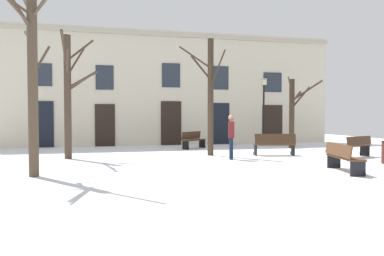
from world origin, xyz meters
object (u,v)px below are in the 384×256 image
at_px(tree_right_of_center, 69,92).
at_px(bench_back_to_back_left, 193,140).
at_px(tree_left_of_center, 293,111).
at_px(tree_foreground, 210,95).
at_px(bench_by_litter_bin, 343,157).
at_px(bench_far_corner, 356,146).
at_px(bench_near_center_tree, 275,144).
at_px(streetlamp, 264,104).
at_px(tree_center, 32,74).
at_px(person_crossing_plaza, 231,134).

bearing_deg(tree_right_of_center, bench_back_to_back_left, 29.23).
height_order(tree_left_of_center, tree_foreground, tree_foreground).
distance_m(tree_foreground, bench_back_to_back_left, 3.97).
bearing_deg(bench_back_to_back_left, tree_foreground, -130.89).
relative_size(bench_by_litter_bin, bench_far_corner, 1.10).
relative_size(tree_foreground, bench_back_to_back_left, 3.37).
bearing_deg(bench_near_center_tree, streetlamp, -97.62).
bearing_deg(bench_back_to_back_left, bench_by_litter_bin, -113.41).
xyz_separation_m(tree_right_of_center, bench_far_corner, (11.33, -2.15, -2.18)).
bearing_deg(bench_far_corner, tree_left_of_center, -104.95).
bearing_deg(bench_back_to_back_left, bench_far_corner, -84.09).
distance_m(tree_left_of_center, bench_far_corner, 4.65).
height_order(streetlamp, bench_back_to_back_left, streetlamp).
height_order(tree_center, person_crossing_plaza, tree_center).
relative_size(tree_right_of_center, person_crossing_plaza, 2.79).
xyz_separation_m(tree_foreground, bench_near_center_tree, (2.68, -0.66, -2.11)).
relative_size(tree_right_of_center, tree_center, 0.86).
relative_size(tree_left_of_center, bench_by_litter_bin, 2.02).
distance_m(bench_by_litter_bin, person_crossing_plaza, 4.43).
distance_m(tree_left_of_center, bench_back_to_back_left, 5.40).
height_order(tree_center, bench_far_corner, tree_center).
bearing_deg(bench_back_to_back_left, bench_near_center_tree, -96.61).
bearing_deg(bench_far_corner, streetlamp, -101.40).
xyz_separation_m(tree_left_of_center, bench_by_litter_bin, (-2.55, -7.69, -1.50)).
xyz_separation_m(tree_left_of_center, tree_right_of_center, (-10.90, -2.22, 0.69)).
relative_size(streetlamp, bench_by_litter_bin, 2.07).
bearing_deg(bench_back_to_back_left, person_crossing_plaza, -125.86).
distance_m(bench_back_to_back_left, person_crossing_plaza, 4.96).
height_order(tree_foreground, bench_by_litter_bin, tree_foreground).
xyz_separation_m(streetlamp, bench_far_corner, (1.05, -6.60, -1.92)).
xyz_separation_m(tree_center, bench_near_center_tree, (9.01, 3.45, -2.36)).
bearing_deg(streetlamp, tree_left_of_center, -74.16).
relative_size(bench_by_litter_bin, bench_near_center_tree, 1.04).
bearing_deg(bench_far_corner, bench_back_to_back_left, -64.97).
bearing_deg(tree_foreground, streetlamp, 45.00).
distance_m(tree_right_of_center, bench_far_corner, 11.73).
xyz_separation_m(tree_left_of_center, person_crossing_plaza, (-4.76, -3.89, -0.98)).
height_order(tree_left_of_center, tree_right_of_center, tree_right_of_center).
bearing_deg(tree_center, tree_left_of_center, 29.20).
xyz_separation_m(streetlamp, person_crossing_plaza, (-4.13, -6.11, -1.41)).
relative_size(tree_center, streetlamp, 1.45).
xyz_separation_m(tree_left_of_center, bench_far_corner, (0.42, -4.38, -1.49)).
bearing_deg(bench_by_litter_bin, bench_back_to_back_left, 28.91).
bearing_deg(bench_near_center_tree, tree_center, 32.98).
xyz_separation_m(tree_foreground, tree_right_of_center, (-5.75, 0.09, 0.05)).
distance_m(tree_right_of_center, person_crossing_plaza, 6.58).
bearing_deg(tree_left_of_center, person_crossing_plaza, -140.78).
bearing_deg(tree_right_of_center, tree_center, -98.00).
relative_size(tree_right_of_center, streetlamp, 1.25).
distance_m(tree_center, person_crossing_plaza, 7.43).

